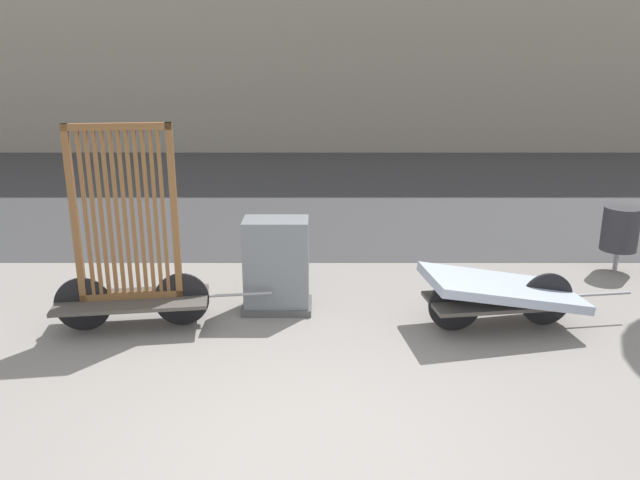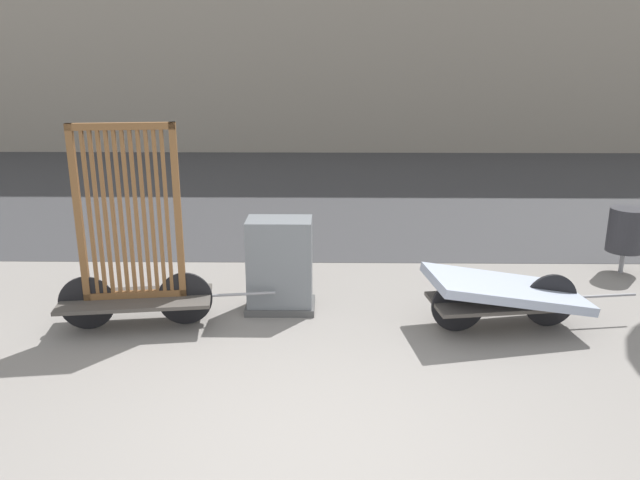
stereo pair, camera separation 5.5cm
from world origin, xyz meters
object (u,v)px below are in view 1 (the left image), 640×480
bike_cart_with_bedframe (133,259)px  bike_cart_with_mattress (506,292)px  trash_bin (624,230)px  utility_cabinet (280,269)px

bike_cart_with_bedframe → bike_cart_with_mattress: bike_cart_with_bedframe is taller
bike_cart_with_bedframe → trash_bin: bearing=9.0°
trash_bin → utility_cabinet: bearing=-163.6°
bike_cart_with_bedframe → trash_bin: size_ratio=2.59×
bike_cart_with_bedframe → bike_cart_with_mattress: 3.95m
bike_cart_with_bedframe → trash_bin: 6.27m
trash_bin → bike_cart_with_bedframe: bearing=-163.2°
bike_cart_with_bedframe → utility_cabinet: bearing=10.3°
utility_cabinet → bike_cart_with_mattress: bearing=-11.4°
bike_cart_with_bedframe → utility_cabinet: bike_cart_with_bedframe is taller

